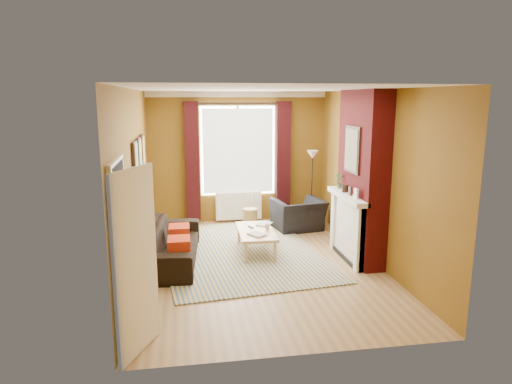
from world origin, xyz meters
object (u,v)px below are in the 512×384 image
floor_lamp (312,166)px  wicker_stool (250,217)px  coffee_table (256,233)px  armchair (298,215)px  sofa (170,243)px

floor_lamp → wicker_stool: bearing=176.9°
floor_lamp → coffee_table: bearing=-132.3°
armchair → sofa: bearing=20.0°
armchair → coffee_table: (-1.08, -1.27, 0.05)m
sofa → armchair: size_ratio=2.25×
floor_lamp → armchair: bearing=-138.9°
armchair → floor_lamp: bearing=-149.1°
sofa → armchair: bearing=-55.1°
wicker_stool → coffee_table: bearing=-94.9°
sofa → coffee_table: 1.48m
armchair → floor_lamp: floor_lamp is taller
coffee_table → floor_lamp: (1.45, 1.59, 0.90)m
coffee_table → floor_lamp: bearing=48.8°
wicker_stool → floor_lamp: 1.69m
coffee_table → wicker_stool: coffee_table is taller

